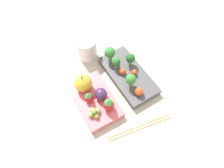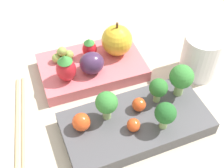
# 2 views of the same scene
# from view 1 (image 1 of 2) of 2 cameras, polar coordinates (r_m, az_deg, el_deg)

# --- Properties ---
(ground_plane) EXTENTS (4.00, 4.00, 0.00)m
(ground_plane) POSITION_cam_1_polar(r_m,az_deg,el_deg) (0.68, 0.13, -1.56)
(ground_plane) COLOR #BCB29E
(bento_box_savoury) EXTENTS (0.23, 0.11, 0.02)m
(bento_box_savoury) POSITION_cam_1_polar(r_m,az_deg,el_deg) (0.70, 4.58, 2.42)
(bento_box_savoury) COLOR #4C4C51
(bento_box_savoury) RESTS_ON ground_plane
(bento_box_fruit) EXTENTS (0.19, 0.12, 0.02)m
(bento_box_fruit) POSITION_cam_1_polar(r_m,az_deg,el_deg) (0.65, -4.92, -4.64)
(bento_box_fruit) COLOR #DB6670
(bento_box_fruit) RESTS_ON ground_plane
(broccoli_floret_0) EXTENTS (0.03, 0.03, 0.05)m
(broccoli_floret_0) POSITION_cam_1_polar(r_m,az_deg,el_deg) (0.68, 1.14, 6.29)
(broccoli_floret_0) COLOR #93B770
(broccoli_floret_0) RESTS_ON bento_box_savoury
(broccoli_floret_1) EXTENTS (0.03, 0.03, 0.05)m
(broccoli_floret_1) POSITION_cam_1_polar(r_m,az_deg,el_deg) (0.69, 5.27, 7.27)
(broccoli_floret_1) COLOR #93B770
(broccoli_floret_1) RESTS_ON bento_box_savoury
(broccoli_floret_2) EXTENTS (0.03, 0.03, 0.05)m
(broccoli_floret_2) POSITION_cam_1_polar(r_m,az_deg,el_deg) (0.64, 5.39, 1.24)
(broccoli_floret_2) COLOR #93B770
(broccoli_floret_2) RESTS_ON bento_box_savoury
(broccoli_floret_3) EXTENTS (0.04, 0.04, 0.06)m
(broccoli_floret_3) POSITION_cam_1_polar(r_m,az_deg,el_deg) (0.69, -0.65, 8.92)
(broccoli_floret_3) COLOR #93B770
(broccoli_floret_3) RESTS_ON bento_box_savoury
(cherry_tomato_0) EXTENTS (0.03, 0.03, 0.03)m
(cherry_tomato_0) POSITION_cam_1_polar(r_m,az_deg,el_deg) (0.64, 7.72, -2.17)
(cherry_tomato_0) COLOR #DB4C1E
(cherry_tomato_0) RESTS_ON bento_box_savoury
(cherry_tomato_1) EXTENTS (0.02, 0.02, 0.02)m
(cherry_tomato_1) POSITION_cam_1_polar(r_m,az_deg,el_deg) (0.68, 6.25, 3.43)
(cherry_tomato_1) COLOR #DB4C1E
(cherry_tomato_1) RESTS_ON bento_box_savoury
(cherry_tomato_2) EXTENTS (0.02, 0.02, 0.02)m
(cherry_tomato_2) POSITION_cam_1_polar(r_m,az_deg,el_deg) (0.68, 3.05, 3.60)
(cherry_tomato_2) COLOR #DB4C1E
(cherry_tomato_2) RESTS_ON bento_box_savoury
(apple) EXTENTS (0.06, 0.06, 0.07)m
(apple) POSITION_cam_1_polar(r_m,az_deg,el_deg) (0.64, -8.26, 0.20)
(apple) COLOR gold
(apple) RESTS_ON bento_box_fruit
(strawberry_0) EXTENTS (0.03, 0.03, 0.05)m
(strawberry_0) POSITION_cam_1_polar(r_m,az_deg,el_deg) (0.60, -0.95, -5.89)
(strawberry_0) COLOR red
(strawberry_0) RESTS_ON bento_box_fruit
(strawberry_1) EXTENTS (0.03, 0.03, 0.04)m
(strawberry_1) POSITION_cam_1_polar(r_m,az_deg,el_deg) (0.62, -6.68, -3.92)
(strawberry_1) COLOR red
(strawberry_1) RESTS_ON bento_box_fruit
(plum) EXTENTS (0.04, 0.04, 0.04)m
(plum) POSITION_cam_1_polar(r_m,az_deg,el_deg) (0.63, -3.21, -2.91)
(plum) COLOR #42284C
(plum) RESTS_ON bento_box_fruit
(grape_cluster) EXTENTS (0.04, 0.04, 0.03)m
(grape_cluster) POSITION_cam_1_polar(r_m,az_deg,el_deg) (0.61, -5.08, -8.12)
(grape_cluster) COLOR #8EA84C
(grape_cluster) RESTS_ON bento_box_fruit
(drinking_cup) EXTENTS (0.07, 0.07, 0.08)m
(drinking_cup) POSITION_cam_1_polar(r_m,az_deg,el_deg) (0.74, -7.17, 9.94)
(drinking_cup) COLOR white
(drinking_cup) RESTS_ON ground_plane
(chopsticks_pair) EXTENTS (0.06, 0.21, 0.01)m
(chopsticks_pair) POSITION_cam_1_polar(r_m,az_deg,el_deg) (0.63, 7.82, -12.13)
(chopsticks_pair) COLOR tan
(chopsticks_pair) RESTS_ON ground_plane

